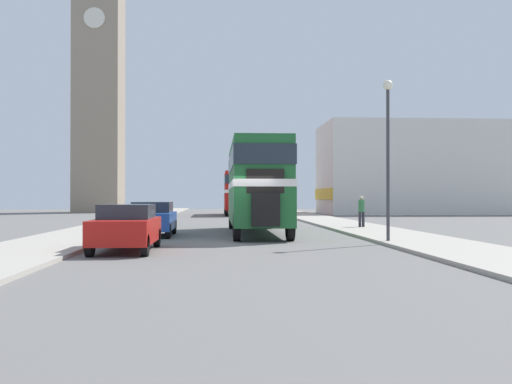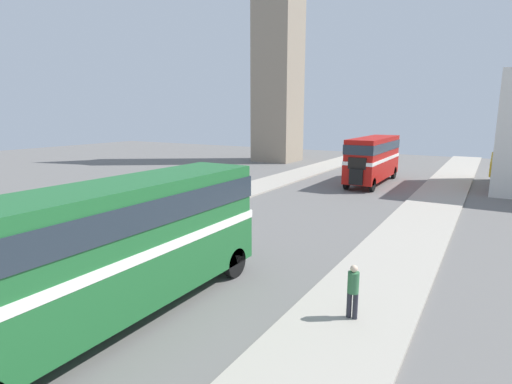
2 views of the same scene
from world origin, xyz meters
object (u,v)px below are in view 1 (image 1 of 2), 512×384
Objects in this scene: car_parked_near at (127,227)px; car_parked_mid at (152,218)px; pedestrian_walking at (362,209)px; church_tower at (99,56)px; bus_distant at (237,190)px; double_decker_bus at (256,181)px; street_lamp at (388,135)px.

car_parked_mid is at bearing 89.95° from car_parked_near.
pedestrian_walking is at bearing 23.83° from car_parked_mid.
pedestrian_walking is 43.94m from church_tower.
car_parked_near is (-4.65, -35.74, -1.64)m from bus_distant.
bus_distant is 24.81m from pedestrian_walking.
church_tower is at bearing 102.68° from car_parked_near.
double_decker_bus reaches higher than pedestrian_walking.
car_parked_near is at bearing -90.05° from car_parked_mid.
street_lamp reaches higher than double_decker_bus.
church_tower reaches higher than car_parked_near.
car_parked_mid is (-4.64, -1.26, -1.69)m from double_decker_bus.
church_tower is at bearing 111.56° from double_decker_bus.
bus_distant reaches higher than car_parked_near.
pedestrian_walking is 10.04m from street_lamp.
bus_distant is 23.99m from church_tower.
street_lamp is (4.41, -6.13, 1.49)m from double_decker_bus.
pedestrian_walking is 0.28× the size of street_lamp.
double_decker_bus is 43.84m from church_tower.
bus_distant is 36.08m from car_parked_near.
car_parked_near is 2.48× the size of pedestrian_walking.
street_lamp is at bearing 13.39° from car_parked_near.
double_decker_bus reaches higher than bus_distant.
car_parked_near is 7.03m from car_parked_mid.
street_lamp is 50.39m from church_tower.
church_tower is (-10.49, 39.55, 16.77)m from car_parked_mid.
double_decker_bus is at bearing -68.44° from church_tower.
double_decker_bus reaches higher than car_parked_mid.
car_parked_mid is 11.48m from pedestrian_walking.
bus_distant is 2.37× the size of car_parked_near.
pedestrian_walking is at bearing -58.99° from church_tower.
pedestrian_walking is at bearing -76.35° from bus_distant.
double_decker_bus is 1.86× the size of street_lamp.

